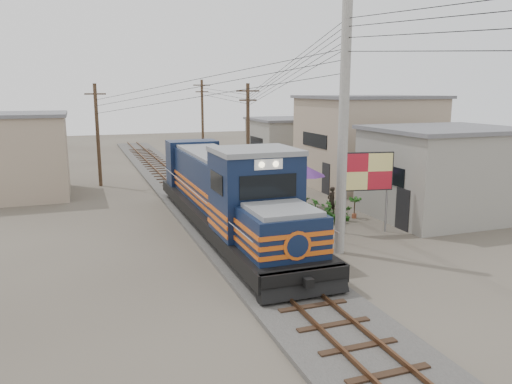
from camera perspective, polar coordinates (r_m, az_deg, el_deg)
name	(u,v)px	position (r m, az deg, el deg)	size (l,w,h in m)	color
ground	(255,258)	(20.02, -0.12, -7.55)	(120.00, 120.00, 0.00)	#473F35
ballast	(197,203)	(29.26, -6.72, -1.30)	(3.60, 70.00, 0.16)	#595651
track	(197,200)	(29.22, -6.73, -0.95)	(1.15, 70.00, 0.12)	#51331E
locomotive	(227,194)	(23.11, -3.37, -0.24)	(3.15, 17.17, 4.25)	black
utility_pole_main	(343,131)	(19.98, 9.93, 6.93)	(0.40, 0.40, 10.00)	#9E9B93
wooden_pole_mid	(248,134)	(33.74, -0.92, 6.68)	(1.60, 0.24, 7.00)	#4C3826
wooden_pole_far	(203,119)	(47.22, -6.13, 8.32)	(1.60, 0.24, 7.50)	#4C3826
wooden_pole_left	(98,133)	(35.95, -17.65, 6.44)	(1.60, 0.24, 7.00)	#4C3826
power_lines	(198,70)	(27.05, -6.66, 13.63)	(9.65, 19.00, 3.30)	black
shophouse_front	(443,172)	(27.74, 20.62, 2.13)	(7.35, 6.30, 4.70)	gray
shophouse_mid	(367,141)	(35.44, 12.55, 5.72)	(8.40, 7.35, 6.20)	gray
shophouse_back	(289,142)	(43.66, 3.79, 5.70)	(6.30, 6.30, 4.20)	gray
shophouse_left	(15,155)	(34.24, -25.79, 3.80)	(6.30, 6.30, 5.20)	gray
billboard	(367,173)	(23.42, 12.61, 2.08)	(2.43, 0.57, 3.79)	#99999E
market_umbrella	(306,171)	(27.86, 5.76, 2.40)	(2.25, 2.25, 2.44)	black
vendor	(331,201)	(26.98, 8.61, -0.97)	(0.55, 0.36, 1.51)	black
plant_nursery	(311,210)	(25.85, 6.27, -2.08)	(3.37, 3.38, 1.13)	#205016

